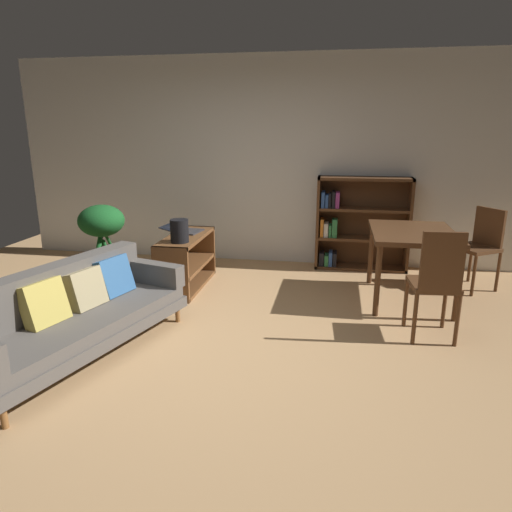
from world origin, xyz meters
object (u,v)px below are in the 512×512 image
Objects in this scene: open_laptop at (184,230)px; dining_table at (412,239)px; potted_floor_plant at (102,232)px; fabric_couch at (72,312)px; desk_speaker at (179,231)px; bookshelf at (357,224)px; dining_chair_far at (480,243)px; dining_chair_near at (436,280)px; media_console at (187,262)px.

open_laptop is 0.44× the size of dining_table.
potted_floor_plant is at bearing -156.62° from open_laptop.
fabric_couch is 1.70m from potted_floor_plant.
desk_speaker is 2.38m from bookshelf.
dining_chair_far reaches higher than open_laptop.
dining_chair_near is at bearing -13.40° from potted_floor_plant.
bookshelf reaches higher than open_laptop.
dining_chair_far is at bearing 5.46° from open_laptop.
desk_speaker is at bearing 73.67° from fabric_couch.
media_console is 0.40m from open_laptop.
dining_table is 0.98m from dining_chair_near.
bookshelf is at bearing 105.59° from dining_chair_near.
potted_floor_plant reaches higher than desk_speaker.
dining_chair_near is at bearing 14.59° from fabric_couch.
dining_chair_far is 0.77× the size of bookshelf.
dining_table is (2.86, 1.73, 0.32)m from fabric_couch.
fabric_couch is 2.27× the size of dining_chair_far.
media_console is at bearing 97.22° from desk_speaker.
desk_speaker is (0.13, -0.50, 0.11)m from open_laptop.
bookshelf is (1.95, 1.11, 0.30)m from media_console.
desk_speaker is 2.45m from dining_table.
fabric_couch is at bearing -148.29° from dining_chair_far.
dining_chair_near reaches higher than media_console.
media_console is 4.42× the size of desk_speaker.
dining_table is 1.21× the size of dining_chair_far.
fabric_couch reaches higher than media_console.
dining_chair_near is 2.18m from bookshelf.
potted_floor_plant is 4.28m from dining_chair_far.
bookshelf is at bearing 36.39° from desk_speaker.
open_laptop is 3.40m from dining_chair_far.
fabric_couch is 1.91× the size of media_console.
open_laptop reaches higher than media_console.
dining_chair_far is (3.26, 0.83, -0.20)m from desk_speaker.
fabric_couch is 1.80m from media_console.
media_console is 1.11× the size of dining_chair_near.
open_laptop is at bearing 175.09° from dining_table.
potted_floor_plant is at bearing 166.60° from dining_chair_near.
media_console is at bearing -66.44° from open_laptop.
fabric_couch is 4.27× the size of open_laptop.
bookshelf reaches higher than media_console.
dining_chair_far is at bearing 14.24° from desk_speaker.
open_laptop is 0.92m from potted_floor_plant.
dining_chair_near is at bearing -24.38° from open_laptop.
desk_speaker is at bearing -143.61° from bookshelf.
potted_floor_plant reaches higher than dining_chair_far.
potted_floor_plant reaches higher than media_console.
potted_floor_plant is (-0.93, -0.17, 0.36)m from media_console.
potted_floor_plant is 0.86× the size of dining_table.
dining_chair_near reaches higher than fabric_couch.
potted_floor_plant is at bearing 108.87° from fabric_couch.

